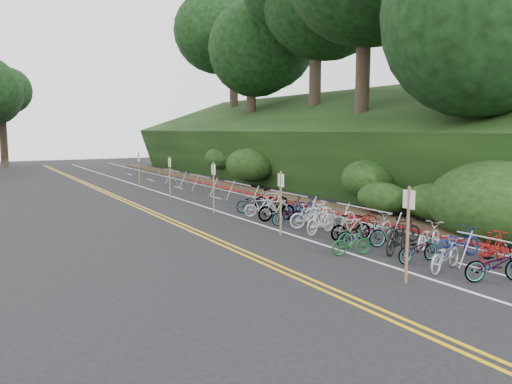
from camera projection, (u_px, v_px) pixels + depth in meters
ground at (355, 268)px, 14.88m from camera, size 120.00×120.00×0.00m
road_markings at (223, 215)px, 23.83m from camera, size 7.47×80.00×0.01m
red_curb at (288, 202)px, 28.00m from camera, size 0.25×28.00×0.10m
embankment at (316, 150)px, 37.35m from camera, size 14.30×48.14×9.11m
tree_cluster at (259, 20)px, 37.11m from camera, size 33.09×54.57×19.53m
bike_rack_front at (499, 251)px, 13.53m from camera, size 1.12×2.70×1.13m
bike_racks_rest at (237, 189)px, 27.40m from camera, size 1.14×23.00×1.17m
signpost_near at (408, 228)px, 13.25m from camera, size 0.08×0.40×2.62m
signposts_rest at (190, 179)px, 26.98m from camera, size 0.08×18.40×2.50m
bike_front at (352, 242)px, 16.31m from camera, size 0.71×1.47×0.85m
bike_valet at (352, 223)px, 19.33m from camera, size 3.39×15.35×1.10m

